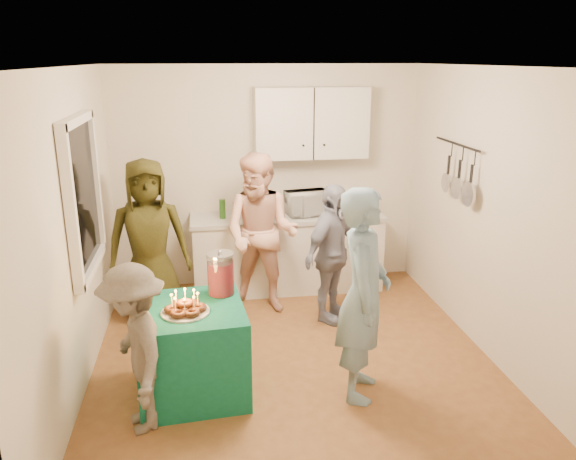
{
  "coord_description": "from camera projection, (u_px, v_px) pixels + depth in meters",
  "views": [
    {
      "loc": [
        -0.75,
        -4.51,
        2.67
      ],
      "look_at": [
        0.0,
        0.35,
        1.15
      ],
      "focal_mm": 35.0,
      "sensor_mm": 36.0,
      "label": 1
    }
  ],
  "objects": [
    {
      "name": "party_table",
      "position": [
        192.0,
        350.0,
        4.58
      ],
      "size": [
        0.91,
        0.91,
        0.76
      ],
      "primitive_type": "cube",
      "rotation": [
        0.0,
        0.0,
        0.08
      ],
      "color": "#0E6045",
      "rests_on": "floor"
    },
    {
      "name": "counter",
      "position": [
        287.0,
        254.0,
        6.67
      ],
      "size": [
        2.2,
        0.58,
        0.86
      ],
      "primitive_type": "cube",
      "color": "white",
      "rests_on": "floor"
    },
    {
      "name": "back_wall",
      "position": [
        267.0,
        178.0,
        6.67
      ],
      "size": [
        3.6,
        3.6,
        0.0
      ],
      "primitive_type": "plane",
      "color": "silver",
      "rests_on": "floor"
    },
    {
      "name": "floor",
      "position": [
        294.0,
        360.0,
        5.16
      ],
      "size": [
        4.0,
        4.0,
        0.0
      ],
      "primitive_type": "plane",
      "color": "brown",
      "rests_on": "ground"
    },
    {
      "name": "countertop",
      "position": [
        287.0,
        217.0,
        6.53
      ],
      "size": [
        2.24,
        0.62,
        0.05
      ],
      "primitive_type": "cube",
      "color": "beige",
      "rests_on": "counter"
    },
    {
      "name": "punch_jar",
      "position": [
        221.0,
        275.0,
        4.68
      ],
      "size": [
        0.22,
        0.22,
        0.34
      ],
      "primitive_type": "cylinder",
      "color": "red",
      "rests_on": "party_table"
    },
    {
      "name": "ceiling",
      "position": [
        295.0,
        66.0,
        4.39
      ],
      "size": [
        4.0,
        4.0,
        0.0
      ],
      "primitive_type": "plane",
      "color": "white",
      "rests_on": "floor"
    },
    {
      "name": "woman_back_right",
      "position": [
        331.0,
        254.0,
        5.77
      ],
      "size": [
        0.86,
        0.86,
        1.46
      ],
      "primitive_type": "imported",
      "rotation": [
        0.0,
        0.0,
        0.78
      ],
      "color": "#111539",
      "rests_on": "floor"
    },
    {
      "name": "woman_back_left",
      "position": [
        149.0,
        241.0,
        5.77
      ],
      "size": [
        0.91,
        0.66,
        1.72
      ],
      "primitive_type": "imported",
      "rotation": [
        0.0,
        0.0,
        0.14
      ],
      "color": "#575218",
      "rests_on": "floor"
    },
    {
      "name": "woman_back_center",
      "position": [
        261.0,
        234.0,
        5.97
      ],
      "size": [
        1.04,
        0.95,
        1.73
      ],
      "primitive_type": "imported",
      "rotation": [
        0.0,
        0.0,
        -0.43
      ],
      "color": "#F69880",
      "rests_on": "floor"
    },
    {
      "name": "window_night",
      "position": [
        82.0,
        196.0,
        4.73
      ],
      "size": [
        0.04,
        1.0,
        1.2
      ],
      "primitive_type": "cube",
      "color": "black",
      "rests_on": "left_wall"
    },
    {
      "name": "donut_cake",
      "position": [
        185.0,
        302.0,
        4.35
      ],
      "size": [
        0.38,
        0.38,
        0.18
      ],
      "primitive_type": null,
      "color": "#381C0C",
      "rests_on": "party_table"
    },
    {
      "name": "pot_rack",
      "position": [
        453.0,
        169.0,
        5.6
      ],
      "size": [
        0.12,
        1.0,
        0.6
      ],
      "primitive_type": "cube",
      "color": "black",
      "rests_on": "right_wall"
    },
    {
      "name": "man_birthday",
      "position": [
        363.0,
        295.0,
        4.43
      ],
      "size": [
        0.6,
        0.74,
        1.74
      ],
      "primitive_type": "imported",
      "rotation": [
        0.0,
        0.0,
        1.24
      ],
      "color": "#7D9FB6",
      "rests_on": "floor"
    },
    {
      "name": "right_wall",
      "position": [
        492.0,
        216.0,
        5.04
      ],
      "size": [
        4.0,
        4.0,
        0.0
      ],
      "primitive_type": "plane",
      "color": "silver",
      "rests_on": "floor"
    },
    {
      "name": "left_wall",
      "position": [
        74.0,
        235.0,
        4.52
      ],
      "size": [
        4.0,
        4.0,
        0.0
      ],
      "primitive_type": "plane",
      "color": "silver",
      "rests_on": "floor"
    },
    {
      "name": "child_near_left",
      "position": [
        135.0,
        349.0,
        4.06
      ],
      "size": [
        0.7,
        0.94,
        1.29
      ],
      "primitive_type": "imported",
      "rotation": [
        0.0,
        0.0,
        -1.28
      ],
      "color": "#574F45",
      "rests_on": "floor"
    },
    {
      "name": "microwave",
      "position": [
        308.0,
        203.0,
        6.52
      ],
      "size": [
        0.54,
        0.42,
        0.27
      ],
      "primitive_type": "imported",
      "rotation": [
        0.0,
        0.0,
        0.18
      ],
      "color": "white",
      "rests_on": "countertop"
    },
    {
      "name": "upper_cabinet",
      "position": [
        311.0,
        123.0,
        6.4
      ],
      "size": [
        1.3,
        0.3,
        0.8
      ],
      "primitive_type": "cube",
      "color": "white",
      "rests_on": "back_wall"
    }
  ]
}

